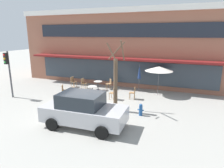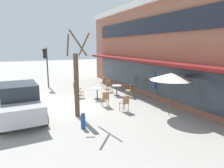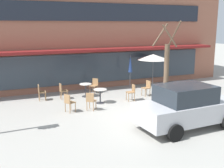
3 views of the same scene
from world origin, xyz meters
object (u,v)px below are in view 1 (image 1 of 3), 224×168
Objects in this scene: patio_umbrella_cream_folded at (159,69)px; cafe_chair_2 at (84,83)px; cafe_chair_3 at (64,90)px; fire_hydrant at (141,110)px; cafe_chair_1 at (73,81)px; parked_sedan at (84,110)px; cafe_table_streetside at (92,89)px; traffic_light_pole at (8,67)px; street_tree at (116,81)px; patio_umbrella_green_folded at (139,72)px; cafe_chair_0 at (113,92)px; cafe_chair_6 at (133,92)px; cafe_chair_5 at (75,92)px; cafe_chair_4 at (109,83)px; cafe_table_near_wall at (98,84)px.

cafe_chair_2 is (-6.19, -0.59, -1.50)m from patio_umbrella_cream_folded.
cafe_chair_3 is 6.37m from fire_hydrant.
fire_hydrant is at bearing -30.34° from cafe_chair_1.
patio_umbrella_cream_folded reaches higher than parked_sedan.
cafe_chair_2 is (-1.63, 1.61, 0.01)m from cafe_table_streetside.
traffic_light_pole is (-9.98, -4.68, 0.27)m from patio_umbrella_cream_folded.
cafe_chair_2 is 0.21× the size of street_tree.
patio_umbrella_green_folded reaches higher than cafe_chair_0.
parked_sedan is (-1.20, -5.13, 0.35)m from cafe_chair_6.
cafe_chair_5 and cafe_chair_6 have the same top height.
parked_sedan is (1.39, -6.98, 0.35)m from cafe_chair_4.
cafe_chair_0 is 3.30m from fire_hydrant.
fire_hydrant is at bearing -93.69° from patio_umbrella_cream_folded.
patio_umbrella_green_folded is at bearing 92.08° from cafe_chair_6.
patio_umbrella_green_folded is 9.77m from traffic_light_pole.
cafe_chair_0 is 2.75m from cafe_chair_4.
street_tree is (4.57, -1.24, 1.32)m from cafe_chair_3.
cafe_chair_0 is at bearing -27.80° from cafe_chair_2.
traffic_light_pole reaches higher than parked_sedan.
cafe_chair_0 is 1.00× the size of cafe_chair_3.
cafe_chair_4 is at bearing 7.78° from cafe_chair_1.
cafe_chair_3 is at bearing -154.66° from patio_umbrella_cream_folded.
parked_sedan is (-2.68, -6.93, -1.14)m from patio_umbrella_cream_folded.
cafe_chair_5 is 0.21× the size of parked_sedan.
cafe_chair_2 is at bearing 138.97° from street_tree.
cafe_table_streetside is 2.30m from cafe_chair_4.
cafe_table_streetside is at bearing 24.63° from traffic_light_pole.
cafe_chair_6 is at bearing -19.90° from cafe_table_near_wall.
patio_umbrella_green_folded is at bearing 6.12° from cafe_chair_1.
cafe_chair_2 is 7.26m from parked_sedan.
patio_umbrella_green_folded is at bearing 104.85° from fire_hydrant.
cafe_table_streetside is 5.11m from parked_sedan.
cafe_chair_2 is (1.16, -0.19, 0.00)m from cafe_chair_1.
cafe_table_near_wall is 2.52m from cafe_chair_1.
patio_umbrella_green_folded is 2.47× the size of cafe_chair_6.
patio_umbrella_cream_folded is 0.51× the size of street_tree.
cafe_chair_3 is 3.95m from cafe_chair_4.
cafe_chair_0 is (-1.23, -2.60, -1.10)m from patio_umbrella_green_folded.
cafe_chair_0 is at bearing -23.48° from cafe_chair_1.
cafe_chair_1 is at bearing 166.63° from cafe_chair_6.
street_tree is (2.65, -2.11, 1.33)m from cafe_table_streetside.
cafe_chair_1 reaches higher than cafe_table_near_wall.
parked_sedan is at bearing -54.40° from cafe_chair_1.
cafe_chair_2 is 5.85m from traffic_light_pole.
cafe_chair_1 is at bearing -176.88° from patio_umbrella_cream_folded.
patio_umbrella_green_folded reaches higher than parked_sedan.
cafe_chair_2 is (-1.35, -0.01, 0.01)m from cafe_table_near_wall.
traffic_light_pole reaches higher than cafe_chair_4.
cafe_chair_6 is (2.59, -1.84, 0.00)m from cafe_chair_4.
patio_umbrella_cream_folded is at bearing 25.72° from cafe_table_streetside.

